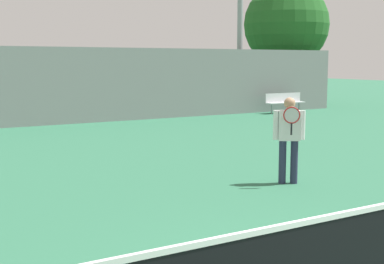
% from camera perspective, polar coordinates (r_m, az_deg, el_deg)
% --- Properties ---
extents(tennis_net, '(11.71, 0.09, 0.96)m').
position_cam_1_polar(tennis_net, '(5.43, 17.81, -12.46)').
color(tennis_net, '#99999E').
rests_on(tennis_net, ground_plane).
extents(tennis_player, '(0.55, 0.52, 1.65)m').
position_cam_1_polar(tennis_player, '(10.25, 10.30, -0.28)').
color(tennis_player, '#282D47').
rests_on(tennis_player, ground_plane).
extents(bench_courtside_far, '(2.01, 0.40, 0.89)m').
position_cam_1_polar(bench_courtside_far, '(24.54, 9.83, 3.34)').
color(bench_courtside_far, silver).
rests_on(bench_courtside_far, ground_plane).
extents(back_fence, '(31.03, 0.06, 2.84)m').
position_cam_1_polar(back_fence, '(19.70, -19.65, 4.51)').
color(back_fence, gray).
rests_on(back_fence, ground_plane).
extents(tree_green_tall, '(4.43, 4.43, 6.43)m').
position_cam_1_polar(tree_green_tall, '(28.83, 10.01, 11.18)').
color(tree_green_tall, brown).
rests_on(tree_green_tall, ground_plane).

